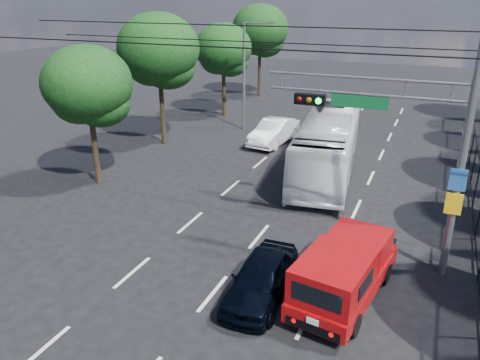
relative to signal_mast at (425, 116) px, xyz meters
The scene contains 13 objects.
lane_markings 9.56m from the signal_mast, 131.33° to the left, with size 6.12×38.00×0.01m.
signal_mast is the anchor object (origin of this frame).
streetlight_left 18.24m from the signal_mast, 129.66° to the left, with size 2.09×0.22×7.08m.
utility_wires 5.71m from the signal_mast, behind, with size 22.00×5.04×0.74m.
fence_right 6.37m from the signal_mast, 61.03° to the left, with size 0.06×34.03×2.00m.
tree_left_b 14.62m from the signal_mast, behind, with size 4.08×4.08×6.63m.
tree_left_c 17.57m from the signal_mast, 149.06° to the left, with size 4.80×4.80×7.80m.
tree_left_d 22.48m from the signal_mast, 130.73° to the left, with size 4.20×4.20×6.83m.
tree_left_e 29.12m from the signal_mast, 120.71° to the left, with size 4.92×4.92×7.99m.
red_pickup 5.25m from the signal_mast, 119.62° to the right, with size 2.55×5.24×1.87m.
navy_hatchback 6.96m from the signal_mast, 137.38° to the right, with size 1.57×3.90×1.33m, color black.
white_bus 10.01m from the signal_mast, 119.68° to the left, with size 2.57×10.99×3.06m, color white.
white_van 15.31m from the signal_mast, 126.93° to the left, with size 1.59×4.57×1.51m, color silver.
Camera 1 is at (5.58, -6.88, 8.63)m, focal length 35.00 mm.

